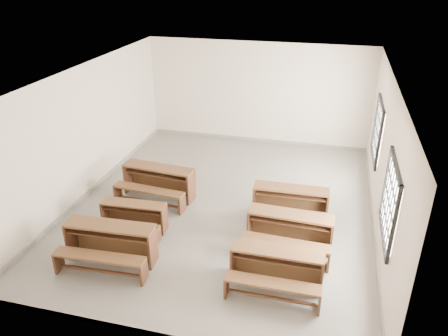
% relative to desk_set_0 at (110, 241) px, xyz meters
% --- Properties ---
extents(room, '(8.50, 8.50, 3.20)m').
position_rel_desk_set_0_xyz_m(room, '(1.72, 2.64, 1.68)').
color(room, slate).
rests_on(room, ground).
extents(desk_set_0, '(1.81, 1.01, 0.80)m').
position_rel_desk_set_0_xyz_m(desk_set_0, '(0.00, 0.00, 0.00)').
color(desk_set_0, brown).
rests_on(desk_set_0, ground).
extents(desk_set_1, '(1.46, 0.81, 0.64)m').
position_rel_desk_set_0_xyz_m(desk_set_1, '(-0.03, 1.13, -0.09)').
color(desk_set_1, brown).
rests_on(desk_set_1, ground).
extents(desk_set_2, '(1.88, 1.10, 0.81)m').
position_rel_desk_set_0_xyz_m(desk_set_2, '(-0.06, 2.63, 0.01)').
color(desk_set_2, brown).
rests_on(desk_set_2, ground).
extents(desk_set_3, '(1.67, 0.87, 0.75)m').
position_rel_desk_set_0_xyz_m(desk_set_3, '(3.26, 0.07, -0.03)').
color(desk_set_3, brown).
rests_on(desk_set_3, ground).
extents(desk_set_4, '(1.78, 0.97, 0.78)m').
position_rel_desk_set_0_xyz_m(desk_set_4, '(3.36, 1.30, -0.01)').
color(desk_set_4, brown).
rests_on(desk_set_4, ground).
extents(desk_set_5, '(1.72, 0.92, 0.76)m').
position_rel_desk_set_0_xyz_m(desk_set_5, '(3.24, 2.44, -0.02)').
color(desk_set_5, brown).
rests_on(desk_set_5, ground).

